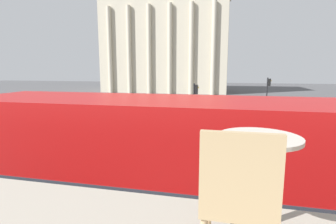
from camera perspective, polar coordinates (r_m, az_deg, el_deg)
double_decker_bus at (r=6.21m, az=7.62°, el=-15.14°), size 11.23×2.70×4.28m
cafe_dining_table at (r=2.08m, az=18.99°, el=-10.17°), size 0.60×0.60×0.73m
cafe_chair_0 at (r=1.55m, az=14.91°, el=-17.63°), size 0.40×0.40×0.91m
plaza_building_left at (r=61.79m, az=-0.12°, el=14.59°), size 27.70×15.29×21.50m
traffic_light_near at (r=13.28m, az=28.48°, el=-3.11°), size 0.42×0.24×3.59m
traffic_light_mid at (r=20.11m, az=5.89°, el=2.34°), size 0.42×0.24×3.90m
traffic_light_far at (r=26.88m, az=20.87°, el=3.87°), size 0.42×0.24×4.19m
car_navy at (r=22.07m, az=3.61°, el=-1.88°), size 4.20×1.93×1.35m
pedestrian_blue at (r=28.66m, az=28.77°, el=0.08°), size 0.32×0.32×1.66m
pedestrian_black at (r=20.81m, az=15.09°, el=-2.02°), size 0.32×0.32×1.73m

